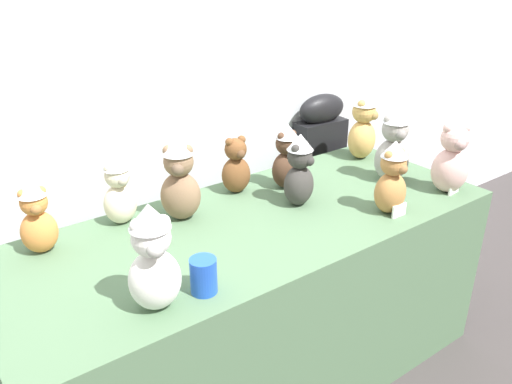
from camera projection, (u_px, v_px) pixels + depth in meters
The scene contains 17 objects.
wall_back at pixel (167, 49), 2.18m from camera, with size 7.00×0.08×2.60m, color silver.
display_table at pixel (256, 304), 2.10m from camera, with size 1.91×0.76×0.75m, color #4C6B4C.
instrument_case at pixel (318, 185), 2.85m from camera, with size 0.28×0.13×1.02m.
teddy_bear_charcoal at pixel (299, 171), 2.02m from camera, with size 0.16×0.15×0.29m.
teddy_bear_mocha at pixel (180, 179), 1.90m from camera, with size 0.19×0.19×0.33m.
teddy_bear_cocoa at pixel (287, 157), 2.18m from camera, with size 0.13×0.12×0.28m.
teddy_bear_ginger at pixel (37, 217), 1.70m from camera, with size 0.13×0.12×0.26m.
teddy_bear_caramel at pixel (392, 178), 1.96m from camera, with size 0.13×0.12×0.29m.
teddy_bear_snow at pixel (154, 259), 1.41m from camera, with size 0.18×0.16×0.32m.
teddy_bear_chestnut at pixel (236, 167), 2.14m from camera, with size 0.13×0.11×0.24m.
teddy_bear_honey at pixel (363, 125), 2.49m from camera, with size 0.19×0.17×0.34m.
teddy_bear_cream at pixel (119, 190), 1.88m from camera, with size 0.13×0.11×0.27m.
teddy_bear_ash at pixel (394, 145), 2.23m from camera, with size 0.19×0.18×0.34m.
teddy_bear_blush at pixel (451, 160), 2.14m from camera, with size 0.20×0.19×0.30m.
party_cup_blue at pixel (204, 276), 1.52m from camera, with size 0.08×0.08×0.11m, color blue.
name_card_front_left at pixel (454, 188), 2.16m from camera, with size 0.07×0.01×0.05m, color white.
name_card_front_middle at pixel (399, 211), 1.97m from camera, with size 0.07×0.01×0.05m, color white.
Camera 1 is at (-1.02, -1.14, 1.66)m, focal length 36.58 mm.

